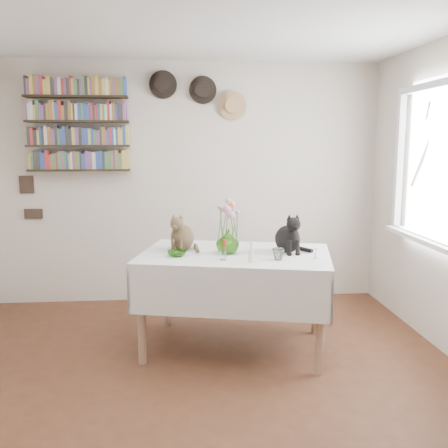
{
  "coord_description": "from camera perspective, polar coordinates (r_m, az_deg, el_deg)",
  "views": [
    {
      "loc": [
        -0.1,
        -3.0,
        1.66
      ],
      "look_at": [
        0.24,
        0.79,
        1.05
      ],
      "focal_mm": 40.0,
      "sensor_mm": 36.0,
      "label": 1
    }
  ],
  "objects": [
    {
      "name": "flower_vase",
      "position": [
        3.96,
        0.41,
        -2.01
      ],
      "size": [
        0.26,
        0.26,
        0.19
      ],
      "primitive_type": "imported",
      "rotation": [
        0.0,
        0.0,
        -0.64
      ],
      "color": "#64BB32",
      "rests_on": "dining_table"
    },
    {
      "name": "room",
      "position": [
        3.02,
        -3.2,
        1.31
      ],
      "size": [
        4.08,
        4.58,
        2.58
      ],
      "color": "brown",
      "rests_on": "ground"
    },
    {
      "name": "candlestick",
      "position": [
        3.68,
        3.13,
        -3.62
      ],
      "size": [
        0.04,
        0.04,
        0.16
      ],
      "color": "white",
      "rests_on": "dining_table"
    },
    {
      "name": "drinking_glass",
      "position": [
        3.78,
        6.24,
        -3.45
      ],
      "size": [
        0.12,
        0.12,
        0.09
      ],
      "primitive_type": "imported",
      "rotation": [
        0.0,
        0.0,
        -0.34
      ],
      "color": "white",
      "rests_on": "dining_table"
    },
    {
      "name": "window",
      "position": [
        4.33,
        23.48,
        4.88
      ],
      "size": [
        0.12,
        1.52,
        1.32
      ],
      "color": "white",
      "rests_on": "room"
    },
    {
      "name": "wall_hats",
      "position": [
        5.21,
        -2.8,
        14.71
      ],
      "size": [
        0.98,
        0.09,
        0.48
      ],
      "color": "black",
      "rests_on": "room"
    },
    {
      "name": "green_bowl",
      "position": [
        3.9,
        -5.43,
        -3.36
      ],
      "size": [
        0.2,
        0.2,
        0.05
      ],
      "primitive_type": "imported",
      "rotation": [
        0.0,
        0.0,
        -0.49
      ],
      "color": "#64BB32",
      "rests_on": "dining_table"
    },
    {
      "name": "berry_jar",
      "position": [
        3.75,
        -0.07,
        -2.93
      ],
      "size": [
        0.05,
        0.05,
        0.18
      ],
      "color": "white",
      "rests_on": "dining_table"
    },
    {
      "name": "dining_table",
      "position": [
        4.05,
        1.29,
        -6.04
      ],
      "size": [
        1.67,
        1.27,
        0.8
      ],
      "color": "white",
      "rests_on": "room"
    },
    {
      "name": "black_cat",
      "position": [
        4.04,
        7.28,
        -0.89
      ],
      "size": [
        0.26,
        0.31,
        0.33
      ],
      "primitive_type": null,
      "rotation": [
        0.0,
        0.0,
        0.16
      ],
      "color": "black",
      "rests_on": "dining_table"
    },
    {
      "name": "flower_bouquet",
      "position": [
        3.93,
        0.41,
        1.49
      ],
      "size": [
        0.17,
        0.13,
        0.39
      ],
      "color": "#4C7233",
      "rests_on": "flower_vase"
    },
    {
      "name": "wall_art_plaques",
      "position": [
        5.47,
        -21.35,
        2.9
      ],
      "size": [
        0.21,
        0.02,
        0.44
      ],
      "color": "#38281E",
      "rests_on": "room"
    },
    {
      "name": "tabby_cat",
      "position": [
        4.11,
        -4.78,
        -0.78
      ],
      "size": [
        0.3,
        0.33,
        0.32
      ],
      "primitive_type": null,
      "rotation": [
        0.0,
        0.0,
        -0.39
      ],
      "color": "brown",
      "rests_on": "dining_table"
    },
    {
      "name": "porcelain_figurine",
      "position": [
        3.86,
        10.49,
        -3.36
      ],
      "size": [
        0.05,
        0.05,
        0.09
      ],
      "color": "white",
      "rests_on": "dining_table"
    },
    {
      "name": "bookshelf_unit",
      "position": [
        5.25,
        -16.38,
        10.77
      ],
      "size": [
        1.0,
        0.16,
        0.91
      ],
      "color": "black",
      "rests_on": "room"
    }
  ]
}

